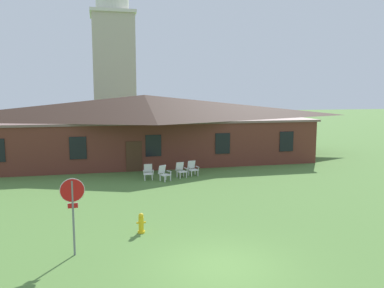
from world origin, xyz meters
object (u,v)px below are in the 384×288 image
(lawn_chair_middle, at_px, (193,168))
(lawn_chair_near_door, at_px, (164,173))
(lawn_chair_left_end, at_px, (181,170))
(fire_hydrant, at_px, (141,223))
(stop_sign, at_px, (73,201))
(lawn_chair_by_porch, at_px, (148,172))

(lawn_chair_middle, bearing_deg, lawn_chair_near_door, -151.44)
(lawn_chair_left_end, xyz_separation_m, fire_hydrant, (-3.56, -9.53, -0.12))
(stop_sign, xyz_separation_m, lawn_chair_by_porch, (3.83, 10.95, -1.36))
(stop_sign, height_order, lawn_chair_near_door, stop_sign)
(lawn_chair_middle, height_order, fire_hydrant, lawn_chair_middle)
(stop_sign, relative_size, lawn_chair_by_porch, 2.75)
(stop_sign, distance_m, fire_hydrant, 3.24)
(lawn_chair_left_end, bearing_deg, lawn_chair_middle, 23.66)
(lawn_chair_near_door, relative_size, lawn_chair_middle, 1.00)
(stop_sign, height_order, lawn_chair_by_porch, stop_sign)
(lawn_chair_near_door, relative_size, fire_hydrant, 1.21)
(fire_hydrant, bearing_deg, lawn_chair_middle, 65.98)
(stop_sign, height_order, lawn_chair_left_end, stop_sign)
(lawn_chair_left_end, bearing_deg, stop_sign, -118.18)
(lawn_chair_by_porch, xyz_separation_m, lawn_chair_near_door, (0.90, -0.59, 0.00))
(lawn_chair_left_end, distance_m, lawn_chair_middle, 0.93)
(stop_sign, xyz_separation_m, lawn_chair_near_door, (4.73, 10.36, -1.36))
(stop_sign, xyz_separation_m, lawn_chair_left_end, (5.95, 11.11, -1.36))
(lawn_chair_left_end, bearing_deg, lawn_chair_by_porch, -175.61)
(stop_sign, height_order, lawn_chair_middle, stop_sign)
(lawn_chair_near_door, distance_m, fire_hydrant, 9.08)
(stop_sign, relative_size, lawn_chair_near_door, 2.75)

